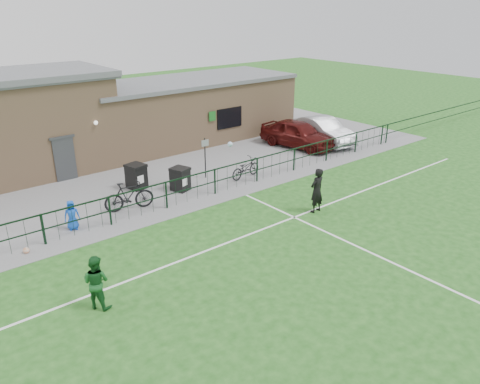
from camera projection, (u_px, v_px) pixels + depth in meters
ground at (340, 276)px, 14.75m from camera, size 90.00×90.00×0.00m
paving_strip at (137, 167)px, 24.44m from camera, size 34.00×13.00×0.02m
pitch_line_touch at (199, 201)px, 20.35m from camera, size 28.00×0.10×0.01m
pitch_line_mid at (257, 232)px, 17.62m from camera, size 28.00×0.10×0.01m
pitch_line_perp at (378, 256)px, 15.92m from camera, size 0.10×16.00×0.01m
perimeter_fence at (196, 187)px, 20.27m from camera, size 28.00×0.10×1.20m
wheelie_bin_left at (136, 177)px, 21.52m from camera, size 0.86×0.93×1.07m
wheelie_bin_right at (180, 180)px, 21.30m from camera, size 0.85×0.91×0.99m
sign_post at (205, 158)px, 22.63m from camera, size 0.07×0.07×2.00m
car_maroon at (298, 134)px, 27.61m from camera, size 2.61×4.94×1.60m
car_silver at (323, 130)px, 28.47m from camera, size 2.30×4.80×1.52m
bicycle_d at (129, 196)px, 19.22m from camera, size 2.12×1.04×1.23m
bicycle_e at (245, 168)px, 22.84m from camera, size 1.91×0.87×0.97m
spectator_child at (72, 215)px, 17.57m from camera, size 0.64×0.50×1.16m
goalkeeper_kick at (315, 190)px, 18.99m from camera, size 2.12×3.94×2.49m
outfield_player at (96, 282)px, 13.00m from camera, size 0.94×0.99×1.61m
ball_ground at (26, 250)px, 16.06m from camera, size 0.22×0.22×0.22m
clubhouse at (93, 118)px, 25.24m from camera, size 24.25×5.40×4.96m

